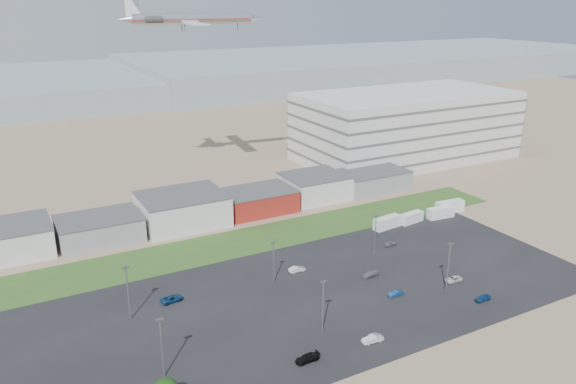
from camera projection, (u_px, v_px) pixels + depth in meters
ground at (350, 355)px, 95.97m from camera, size 700.00×700.00×0.00m
parking_lot at (315, 296)px, 114.85m from camera, size 120.00×50.00×0.01m
grass_strip at (231, 244)px, 139.21m from camera, size 160.00×16.00×0.02m
hills_backdrop at (132, 83)px, 374.45m from camera, size 700.00×200.00×9.00m
building_row at (142, 216)px, 146.06m from camera, size 170.00×20.00×8.00m
parking_garage at (406, 125)px, 211.39m from camera, size 80.00×40.00×25.00m
box_trailer_a at (387, 223)px, 148.68m from camera, size 8.37×3.54×3.04m
box_trailer_b at (411, 218)px, 152.32m from camera, size 7.63×3.34×2.77m
box_trailer_c at (440, 213)px, 155.69m from camera, size 8.14×3.20×2.98m
box_trailer_d at (450, 206)px, 159.93m from camera, size 8.75×3.26×3.22m
lightpole_front_l at (162, 348)px, 88.64m from camera, size 1.25×0.52×10.64m
lightpole_front_m at (323, 306)px, 101.32m from camera, size 1.19×0.50×10.11m
lightpole_front_r at (448, 268)px, 115.21m from camera, size 1.26×0.53×10.73m
lightpole_back_l at (128, 293)px, 104.87m from camera, size 1.29×0.54×10.98m
lightpole_back_m at (274, 262)px, 118.91m from camera, size 1.12×0.46×9.48m
lightpole_back_r at (375, 235)px, 132.54m from camera, size 1.15×0.48×9.77m
airliner at (193, 19)px, 169.05m from camera, size 47.16×34.82×13.02m
parked_car_0 at (453, 279)px, 120.62m from camera, size 4.10×2.20×1.10m
parked_car_1 at (396, 293)px, 114.79m from camera, size 3.51×1.28×1.15m
parked_car_2 at (483, 298)px, 112.95m from camera, size 3.53×1.49×1.19m
parked_car_3 at (307, 358)px, 94.01m from camera, size 4.35×1.82×1.25m
parked_car_8 at (391, 244)px, 138.07m from camera, size 3.44×1.53×1.15m
parked_car_9 at (172, 299)px, 112.62m from camera, size 4.79×2.68×1.26m
parked_car_11 at (297, 269)px, 124.99m from camera, size 3.85×1.41×1.26m
parked_car_12 at (370, 274)px, 122.72m from camera, size 4.11×1.85×1.17m
parked_car_13 at (372, 339)px, 99.29m from camera, size 4.10×1.75×1.32m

